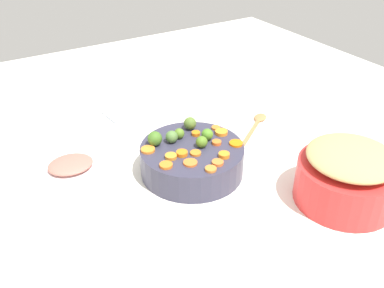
{
  "coord_description": "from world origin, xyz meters",
  "views": [
    {
      "loc": [
        0.51,
        0.89,
        0.76
      ],
      "look_at": [
        -0.03,
        0.01,
        0.12
      ],
      "focal_mm": 40.37,
      "sensor_mm": 36.0,
      "label": 1
    }
  ],
  "objects_px": {
    "ham_plate": "(66,171)",
    "serving_bowl_carrots": "(192,160)",
    "metal_pot": "(346,183)",
    "wooden_spoon": "(256,123)"
  },
  "relations": [
    {
      "from": "ham_plate",
      "to": "serving_bowl_carrots",
      "type": "bearing_deg",
      "value": 149.63
    },
    {
      "from": "serving_bowl_carrots",
      "to": "metal_pot",
      "type": "bearing_deg",
      "value": 131.0
    },
    {
      "from": "metal_pot",
      "to": "ham_plate",
      "type": "xyz_separation_m",
      "value": [
        0.59,
        -0.5,
        -0.05
      ]
    },
    {
      "from": "ham_plate",
      "to": "metal_pot",
      "type": "bearing_deg",
      "value": 139.66
    },
    {
      "from": "metal_pot",
      "to": "ham_plate",
      "type": "distance_m",
      "value": 0.78
    },
    {
      "from": "serving_bowl_carrots",
      "to": "wooden_spoon",
      "type": "distance_m",
      "value": 0.36
    },
    {
      "from": "serving_bowl_carrots",
      "to": "ham_plate",
      "type": "height_order",
      "value": "serving_bowl_carrots"
    },
    {
      "from": "wooden_spoon",
      "to": "ham_plate",
      "type": "relative_size",
      "value": 1.06
    },
    {
      "from": "wooden_spoon",
      "to": "ham_plate",
      "type": "height_order",
      "value": "same"
    },
    {
      "from": "wooden_spoon",
      "to": "serving_bowl_carrots",
      "type": "bearing_deg",
      "value": 20.08
    }
  ]
}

